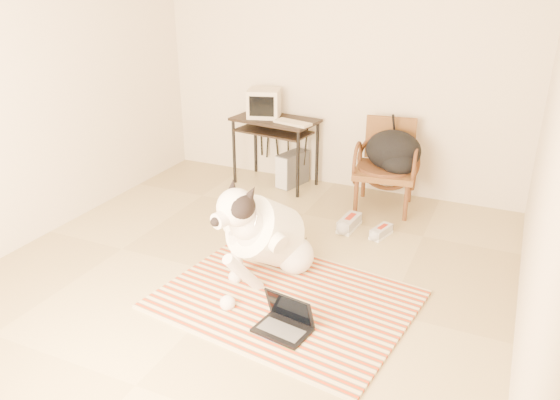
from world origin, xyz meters
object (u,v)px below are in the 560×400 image
Objects in this scene: laptop at (285,321)px; pc_tower at (292,169)px; computer_desk at (275,128)px; backpack at (394,153)px; dog at (265,235)px; rattan_chair at (386,165)px; crt_monitor at (264,103)px.

laptop is 0.91× the size of pc_tower.
computer_desk is 2.23× the size of pc_tower.
computer_desk is 1.35m from backpack.
dog is 1.81m from backpack.
rattan_chair is at bearing 158.74° from backpack.
dog is at bearing -73.09° from pc_tower.
rattan_chair reaches higher than computer_desk.
rattan_chair is (1.41, -0.14, -0.46)m from crt_monitor.
computer_desk is (-1.20, 2.44, 0.56)m from laptop.
laptop is 2.77m from computer_desk.
crt_monitor is (-1.34, 2.47, 0.82)m from laptop.
computer_desk is 1.77× the size of backpack.
computer_desk is 2.35× the size of crt_monitor.
backpack is (0.15, 2.31, 0.51)m from laptop.
dog is at bearing -106.32° from rattan_chair.
backpack is (1.34, -0.13, -0.06)m from computer_desk.
crt_monitor is at bearing 173.56° from backpack.
pc_tower is at bearing 106.91° from dog.
crt_monitor is (-0.91, 1.87, 0.55)m from dog.
laptop is 2.36m from rattan_chair.
rattan_chair reaches higher than laptop.
laptop is (0.43, -0.60, -0.27)m from dog.
laptop is at bearing -93.67° from backpack.
rattan_chair is 1.63× the size of backpack.
crt_monitor is at bearing 174.39° from rattan_chair.
computer_desk is at bearing 116.13° from laptop.
rattan_chair is (0.51, 1.73, 0.09)m from dog.
crt_monitor is at bearing -176.72° from pc_tower.
crt_monitor reaches higher than laptop.
dog is 2.01m from computer_desk.
dog is 2.28× the size of backpack.
computer_desk is at bearing 175.35° from rattan_chair.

